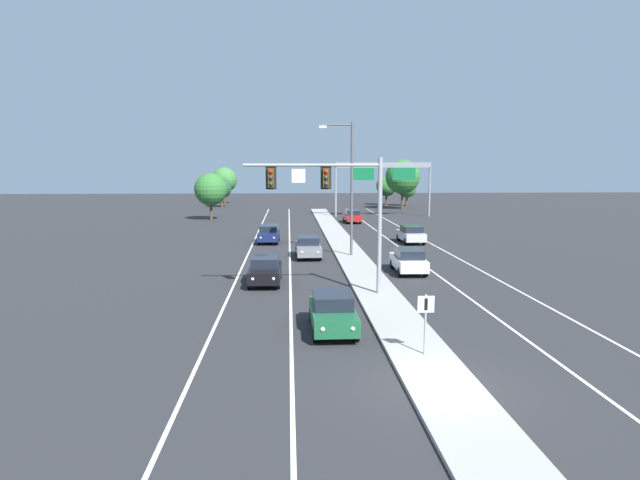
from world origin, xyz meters
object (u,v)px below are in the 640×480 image
Objects in this scene: highway_sign_gantry at (383,172)px; overhead_signal_mast at (336,196)px; car_oncoming_navy at (269,234)px; car_receding_red at (352,216)px; tree_far_right_c at (387,186)px; median_sign_post at (426,315)px; tree_far_left_c at (221,188)px; tree_far_left_b at (211,189)px; car_receding_white at (409,260)px; car_receding_silver at (411,234)px; tree_far_right_b at (407,188)px; tree_far_left_a at (224,180)px; tree_far_right_a at (403,177)px; street_lamp_median at (349,181)px; car_oncoming_grey at (308,247)px; car_oncoming_green at (333,312)px; car_oncoming_black at (265,270)px.

overhead_signal_mast is at bearing -102.44° from highway_sign_gantry.
car_receding_red is at bearing 61.48° from car_oncoming_navy.
overhead_signal_mast is 71.96m from tree_far_right_c.
car_receding_red is (2.93, 49.20, -0.77)m from median_sign_post.
tree_far_left_b is at bearing -86.69° from tree_far_left_c.
car_oncoming_navy is 1.00× the size of car_receding_white.
overhead_signal_mast is 1.60× the size of car_receding_silver.
tree_far_left_b is at bearing 132.18° from car_receding_silver.
overhead_signal_mast is 1.61× the size of car_receding_white.
median_sign_post is (2.38, -9.91, -3.74)m from overhead_signal_mast.
tree_far_left_c reaches higher than tree_far_right_b.
tree_far_right_c is 30.08m from tree_far_left_a.
median_sign_post is 0.46× the size of tree_far_right_b.
tree_far_right_a reaches higher than tree_far_left_b.
tree_far_right_c is 38.15m from tree_far_left_b.
street_lamp_median is 57.87m from tree_far_right_b.
overhead_signal_mast is 68.58m from tree_far_left_c.
tree_far_left_a is at bearing 112.30° from car_receding_silver.
tree_far_right_a is (13.54, 70.88, 3.64)m from median_sign_post.
median_sign_post is 0.49× the size of car_oncoming_navy.
car_oncoming_grey is 1.00× the size of car_receding_red.
car_oncoming_green is 55.18m from highway_sign_gantry.
car_receding_red is 0.95× the size of tree_far_right_b.
car_oncoming_grey is at bearing 94.54° from overhead_signal_mast.
car_oncoming_green is 19.31m from car_oncoming_grey.
car_oncoming_green is 14.06m from car_receding_white.
car_oncoming_navy is (-6.68, 31.52, -0.77)m from median_sign_post.
car_oncoming_black is 0.74× the size of tree_far_left_b.
tree_far_left_c is at bearing 101.90° from median_sign_post.
highway_sign_gantry is (5.18, 41.04, 5.34)m from car_receding_white.
tree_far_right_a reaches higher than highway_sign_gantry.
median_sign_post is 81.28m from tree_far_right_c.
street_lamp_median is at bearing 116.20° from car_receding_white.
car_oncoming_black and car_receding_white have the same top height.
car_oncoming_black is 0.34× the size of highway_sign_gantry.
car_receding_silver is at bearing 67.51° from overhead_signal_mast.
car_receding_white is 0.56× the size of tree_far_right_a.
car_oncoming_black is 1.00× the size of car_oncoming_grey.
car_receding_red is 0.34× the size of highway_sign_gantry.
tree_far_right_c is at bearing 78.45° from car_oncoming_green.
car_oncoming_green is 0.74× the size of tree_far_left_b.
street_lamp_median is at bearing 90.81° from median_sign_post.
car_oncoming_grey is 0.95× the size of tree_far_right_b.
car_receding_red is at bearing -62.19° from tree_far_left_a.
street_lamp_median is 12.25m from car_oncoming_black.
car_receding_silver is (6.50, 7.64, -4.97)m from street_lamp_median.
car_receding_white and car_receding_silver have the same top height.
car_receding_white is (2.92, 16.36, -0.77)m from median_sign_post.
tree_far_left_b reaches higher than car_oncoming_grey.
car_oncoming_grey is at bearing -109.48° from tree_far_right_a.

